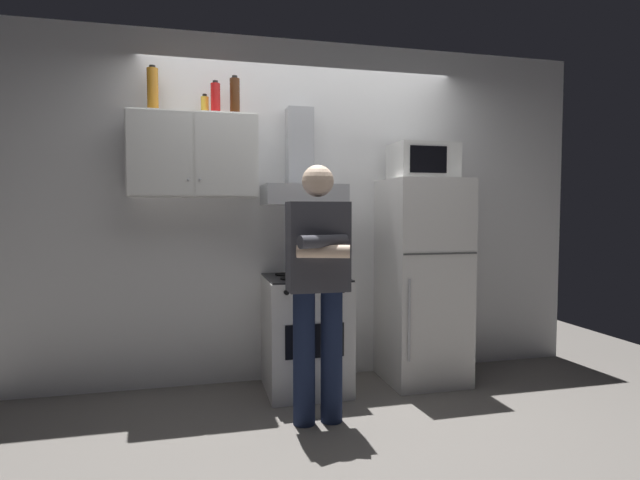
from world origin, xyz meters
name	(u,v)px	position (x,y,z in m)	size (l,w,h in m)	color
ground_plane	(320,401)	(0.00, 0.00, 0.00)	(7.00, 7.00, 0.00)	slate
back_wall_tiled	(302,211)	(0.00, 0.60, 1.35)	(4.80, 0.10, 2.70)	white
upper_cabinet	(194,156)	(-0.85, 0.37, 1.75)	(0.90, 0.37, 0.60)	white
stove_oven	(306,333)	(-0.05, 0.25, 0.43)	(0.60, 0.62, 0.87)	white
range_hood	(302,179)	(-0.05, 0.38, 1.60)	(0.60, 0.44, 0.75)	#B7BABF
refrigerator	(422,281)	(0.90, 0.25, 0.80)	(0.60, 0.62, 1.60)	white
microwave	(423,162)	(0.90, 0.27, 1.74)	(0.48, 0.37, 0.28)	silver
person_standing	(318,283)	(-0.10, -0.36, 0.90)	(0.38, 0.33, 1.64)	#192342
cooking_pot	(326,270)	(0.08, 0.13, 0.92)	(0.28, 0.18, 0.09)	#B7BABF
bottle_spice_jar	(205,106)	(-0.77, 0.41, 2.12)	(0.06, 0.06, 0.16)	gold
bottle_liquor_amber	(153,91)	(-1.13, 0.42, 2.21)	(0.08, 0.08, 0.34)	#B7721E
bottle_rum_dark	(235,97)	(-0.55, 0.36, 2.19)	(0.07, 0.07, 0.29)	#47230F
bottle_soda_red	(215,99)	(-0.69, 0.35, 2.16)	(0.07, 0.07, 0.24)	red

